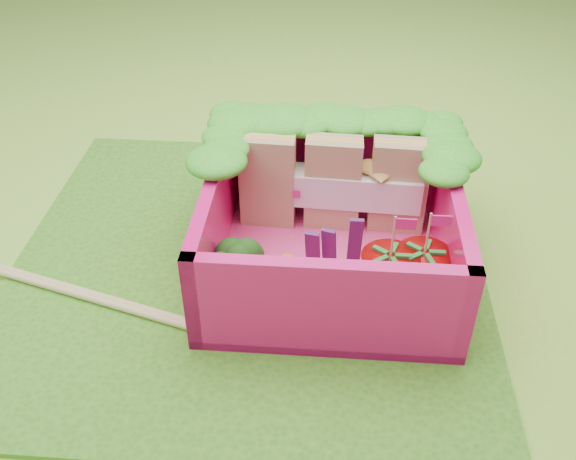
{
  "coord_description": "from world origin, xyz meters",
  "views": [
    {
      "loc": [
        0.43,
        -2.73,
        2.34
      ],
      "look_at": [
        0.23,
        -0.03,
        0.28
      ],
      "focal_mm": 40.0,
      "sensor_mm": 36.0,
      "label": 1
    }
  ],
  "objects_px": {
    "broccoli": "(238,263)",
    "bento_box": "(331,228)",
    "sandwich_stack": "(334,184)",
    "strawberry_left": "(388,279)",
    "chopsticks": "(41,281)",
    "strawberry_right": "(421,275)"
  },
  "relations": [
    {
      "from": "broccoli",
      "to": "bento_box",
      "type": "bearing_deg",
      "value": 30.31
    },
    {
      "from": "sandwich_stack",
      "to": "strawberry_left",
      "type": "relative_size",
      "value": 2.0
    },
    {
      "from": "sandwich_stack",
      "to": "chopsticks",
      "type": "relative_size",
      "value": 0.44
    },
    {
      "from": "chopsticks",
      "to": "bento_box",
      "type": "bearing_deg",
      "value": 9.39
    },
    {
      "from": "broccoli",
      "to": "chopsticks",
      "type": "xyz_separation_m",
      "value": [
        -1.07,
        0.02,
        -0.21
      ]
    },
    {
      "from": "broccoli",
      "to": "strawberry_left",
      "type": "distance_m",
      "value": 0.75
    },
    {
      "from": "strawberry_right",
      "to": "chopsticks",
      "type": "distance_m",
      "value": 2.0
    },
    {
      "from": "strawberry_left",
      "to": "strawberry_right",
      "type": "height_order",
      "value": "strawberry_left"
    },
    {
      "from": "chopsticks",
      "to": "strawberry_left",
      "type": "bearing_deg",
      "value": -1.23
    },
    {
      "from": "broccoli",
      "to": "sandwich_stack",
      "type": "bearing_deg",
      "value": 53.4
    },
    {
      "from": "strawberry_left",
      "to": "sandwich_stack",
      "type": "bearing_deg",
      "value": 113.8
    },
    {
      "from": "sandwich_stack",
      "to": "broccoli",
      "type": "distance_m",
      "value": 0.79
    },
    {
      "from": "chopsticks",
      "to": "strawberry_right",
      "type": "bearing_deg",
      "value": 0.16
    },
    {
      "from": "broccoli",
      "to": "strawberry_right",
      "type": "relative_size",
      "value": 0.66
    },
    {
      "from": "bento_box",
      "to": "sandwich_stack",
      "type": "height_order",
      "value": "sandwich_stack"
    },
    {
      "from": "bento_box",
      "to": "chopsticks",
      "type": "height_order",
      "value": "bento_box"
    },
    {
      "from": "bento_box",
      "to": "chopsticks",
      "type": "xyz_separation_m",
      "value": [
        -1.53,
        -0.25,
        -0.26
      ]
    },
    {
      "from": "strawberry_right",
      "to": "bento_box",
      "type": "bearing_deg",
      "value": 151.77
    },
    {
      "from": "sandwich_stack",
      "to": "strawberry_left",
      "type": "xyz_separation_m",
      "value": [
        0.29,
        -0.65,
        -0.12
      ]
    },
    {
      "from": "bento_box",
      "to": "strawberry_left",
      "type": "distance_m",
      "value": 0.42
    },
    {
      "from": "sandwich_stack",
      "to": "broccoli",
      "type": "relative_size",
      "value": 3.06
    },
    {
      "from": "bento_box",
      "to": "strawberry_right",
      "type": "relative_size",
      "value": 2.48
    }
  ]
}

